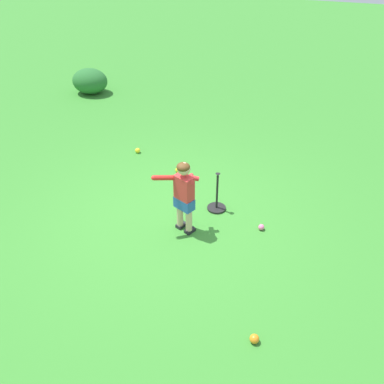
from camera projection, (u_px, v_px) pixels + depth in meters
ground_plane at (169, 217)px, 5.99m from camera, size 40.00×40.00×0.00m
child_batter at (184, 191)px, 5.39m from camera, size 0.55×0.42×1.08m
play_ball_by_bucket at (138, 150)px, 7.60m from camera, size 0.10×0.10×0.10m
play_ball_far_left at (178, 170)px, 7.02m from camera, size 0.09×0.09×0.09m
play_ball_far_right at (261, 227)px, 5.73m from camera, size 0.09×0.09×0.09m
play_ball_near_batter at (254, 339)px, 4.20m from camera, size 0.10×0.10×0.10m
batting_tee at (217, 203)px, 6.10m from camera, size 0.28×0.28×0.62m
shrub_left_background at (90, 81)px, 10.05m from camera, size 0.88×0.75×0.61m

